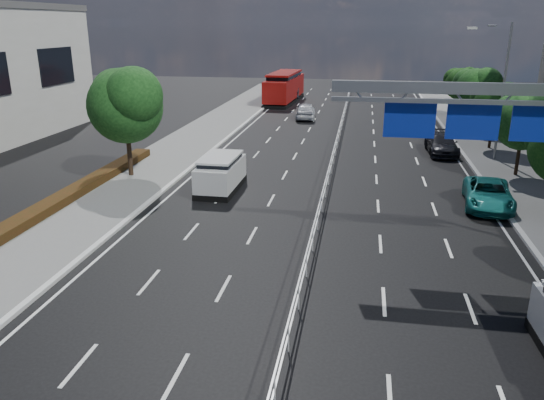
# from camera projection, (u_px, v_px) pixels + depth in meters

# --- Properties ---
(ground) EXTENTS (160.00, 160.00, 0.00)m
(ground) POSITION_uv_depth(u_px,v_px,m) (280.00, 387.00, 13.71)
(ground) COLOR black
(ground) RESTS_ON ground
(median_fence) EXTENTS (0.05, 85.00, 1.02)m
(median_fence) POSITION_uv_depth(u_px,v_px,m) (333.00, 159.00, 34.58)
(median_fence) COLOR silver
(median_fence) RESTS_ON ground
(overhead_gantry) EXTENTS (10.24, 0.38, 7.45)m
(overhead_gantry) POSITION_uv_depth(u_px,v_px,m) (495.00, 115.00, 20.26)
(overhead_gantry) COLOR gray
(overhead_gantry) RESTS_ON ground
(streetlight_far) EXTENTS (2.78, 2.40, 9.00)m
(streetlight_far) POSITION_uv_depth(u_px,v_px,m) (499.00, 83.00, 34.69)
(streetlight_far) COLOR gray
(streetlight_far) RESTS_ON ground
(near_tree_back) EXTENTS (4.84, 4.51, 6.69)m
(near_tree_back) POSITION_uv_depth(u_px,v_px,m) (126.00, 101.00, 30.95)
(near_tree_back) COLOR black
(near_tree_back) RESTS_ON ground
(far_tree_e) EXTENTS (3.63, 3.38, 5.13)m
(far_tree_e) POSITION_uv_depth(u_px,v_px,m) (525.00, 119.00, 31.34)
(far_tree_e) COLOR black
(far_tree_e) RESTS_ON ground
(far_tree_f) EXTENTS (3.52, 3.28, 5.02)m
(far_tree_f) POSITION_uv_depth(u_px,v_px,m) (496.00, 102.00, 38.37)
(far_tree_f) COLOR black
(far_tree_f) RESTS_ON ground
(far_tree_g) EXTENTS (3.96, 3.69, 5.45)m
(far_tree_g) POSITION_uv_depth(u_px,v_px,m) (476.00, 87.00, 45.30)
(far_tree_g) COLOR black
(far_tree_g) RESTS_ON ground
(far_tree_h) EXTENTS (3.41, 3.18, 4.91)m
(far_tree_h) POSITION_uv_depth(u_px,v_px,m) (461.00, 82.00, 52.42)
(far_tree_h) COLOR black
(far_tree_h) RESTS_ON ground
(white_minivan) EXTENTS (2.00, 4.52, 1.95)m
(white_minivan) POSITION_uv_depth(u_px,v_px,m) (221.00, 173.00, 29.68)
(white_minivan) COLOR black
(white_minivan) RESTS_ON ground
(red_bus) EXTENTS (3.39, 11.83, 3.50)m
(red_bus) POSITION_uv_depth(u_px,v_px,m) (284.00, 87.00, 62.60)
(red_bus) COLOR black
(red_bus) RESTS_ON ground
(near_car_silver) EXTENTS (2.18, 4.74, 1.57)m
(near_car_silver) POSITION_uv_depth(u_px,v_px,m) (306.00, 111.00, 51.96)
(near_car_silver) COLOR silver
(near_car_silver) RESTS_ON ground
(near_car_dark) EXTENTS (2.03, 5.01, 1.62)m
(near_car_dark) POSITION_uv_depth(u_px,v_px,m) (293.00, 92.00, 65.84)
(near_car_dark) COLOR black
(near_car_dark) RESTS_ON ground
(parked_car_teal) EXTENTS (2.81, 5.13, 1.36)m
(parked_car_teal) POSITION_uv_depth(u_px,v_px,m) (488.00, 194.00, 26.99)
(parked_car_teal) COLOR #1A7874
(parked_car_teal) RESTS_ON ground
(parked_car_dark) EXTENTS (2.11, 4.93, 1.42)m
(parked_car_dark) POSITION_uv_depth(u_px,v_px,m) (442.00, 144.00, 38.09)
(parked_car_dark) COLOR black
(parked_car_dark) RESTS_ON ground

